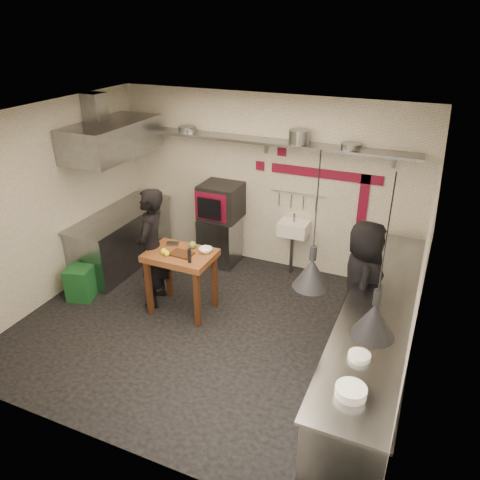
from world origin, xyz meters
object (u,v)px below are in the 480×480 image
at_px(combi_oven, 221,201).
at_px(prep_table, 182,282).
at_px(chef_right, 362,283).
at_px(chef_left, 152,248).
at_px(green_bin, 81,283).
at_px(oven_stand, 220,241).

bearing_deg(combi_oven, prep_table, -85.15).
xyz_separation_m(prep_table, chef_right, (2.40, 0.34, 0.37)).
relative_size(combi_oven, chef_left, 0.36).
distance_m(combi_oven, prep_table, 1.70).
distance_m(combi_oven, chef_right, 2.82).
relative_size(chef_left, chef_right, 1.07).
bearing_deg(green_bin, oven_stand, 52.41).
bearing_deg(prep_table, green_bin, -167.93).
xyz_separation_m(combi_oven, prep_table, (0.13, -1.57, -0.63)).
relative_size(oven_stand, green_bin, 1.60).
xyz_separation_m(oven_stand, combi_oven, (0.01, 0.07, 0.69)).
bearing_deg(oven_stand, green_bin, -127.31).
xyz_separation_m(oven_stand, prep_table, (0.14, -1.50, 0.06)).
distance_m(oven_stand, prep_table, 1.51).
height_order(green_bin, chef_right, chef_right).
distance_m(chef_left, chef_right, 2.88).
height_order(prep_table, chef_right, chef_right).
relative_size(prep_table, chef_right, 0.56).
bearing_deg(chef_right, oven_stand, 55.15).
relative_size(oven_stand, chef_left, 0.45).
height_order(green_bin, chef_left, chef_left).
bearing_deg(chef_left, combi_oven, 154.10).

